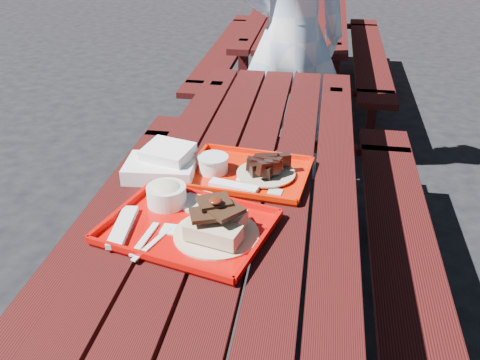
{
  "coord_description": "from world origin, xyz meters",
  "views": [
    {
      "loc": [
        0.23,
        -1.59,
        1.63
      ],
      "look_at": [
        0.0,
        -0.15,
        0.82
      ],
      "focal_mm": 40.0,
      "sensor_mm": 36.0,
      "label": 1
    }
  ],
  "objects_px": {
    "picnic_table_near": "(247,223)",
    "near_tray": "(191,217)",
    "picnic_table_far": "(298,35)",
    "person": "(291,38)",
    "far_tray": "(245,171)"
  },
  "relations": [
    {
      "from": "far_tray",
      "to": "near_tray",
      "type": "bearing_deg",
      "value": -108.22
    },
    {
      "from": "picnic_table_far",
      "to": "far_tray",
      "type": "height_order",
      "value": "far_tray"
    },
    {
      "from": "near_tray",
      "to": "picnic_table_near",
      "type": "bearing_deg",
      "value": 70.86
    },
    {
      "from": "picnic_table_far",
      "to": "person",
      "type": "relative_size",
      "value": 1.38
    },
    {
      "from": "picnic_table_far",
      "to": "near_tray",
      "type": "relative_size",
      "value": 4.53
    },
    {
      "from": "far_tray",
      "to": "person",
      "type": "distance_m",
      "value": 1.45
    },
    {
      "from": "far_tray",
      "to": "picnic_table_far",
      "type": "bearing_deg",
      "value": 89.88
    },
    {
      "from": "far_tray",
      "to": "picnic_table_near",
      "type": "bearing_deg",
      "value": -4.95
    },
    {
      "from": "far_tray",
      "to": "person",
      "type": "xyz_separation_m",
      "value": [
        0.04,
        1.44,
        0.1
      ]
    },
    {
      "from": "near_tray",
      "to": "person",
      "type": "height_order",
      "value": "person"
    },
    {
      "from": "near_tray",
      "to": "person",
      "type": "bearing_deg",
      "value": 85.15
    },
    {
      "from": "near_tray",
      "to": "far_tray",
      "type": "relative_size",
      "value": 1.19
    },
    {
      "from": "picnic_table_near",
      "to": "near_tray",
      "type": "relative_size",
      "value": 4.53
    },
    {
      "from": "near_tray",
      "to": "person",
      "type": "xyz_separation_m",
      "value": [
        0.15,
        1.78,
        0.09
      ]
    },
    {
      "from": "picnic_table_near",
      "to": "picnic_table_far",
      "type": "distance_m",
      "value": 2.8
    }
  ]
}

